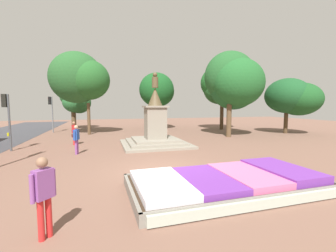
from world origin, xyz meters
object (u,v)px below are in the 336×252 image
Objects in this scene: traffic_light_mid_block at (7,112)px; pedestrian_with_handbag at (74,132)px; statue_monument at (155,130)px; pedestrian_crossing_plaza at (44,192)px; flower_planter at (229,182)px; pedestrian_near_planter at (76,138)px; traffic_light_far_corner at (51,108)px.

traffic_light_mid_block reaches higher than pedestrian_with_handbag.
statue_monument reaches higher than pedestrian_crossing_plaza.
flower_planter is 9.21m from pedestrian_near_planter.
statue_monument reaches higher than flower_planter.
traffic_light_far_corner is at bearing 115.59° from flower_planter.
traffic_light_far_corner is 9.22m from pedestrian_with_handbag.
traffic_light_far_corner is at bearing 100.83° from pedestrian_crossing_plaza.
pedestrian_crossing_plaza reaches higher than pedestrian_with_handbag.
flower_planter is 13.69m from traffic_light_mid_block.
traffic_light_far_corner is 2.20× the size of pedestrian_near_planter.
traffic_light_far_corner is at bearing 110.23° from pedestrian_with_handbag.
pedestrian_near_planter is at bearing -161.91° from statue_monument.
pedestrian_crossing_plaza is at bearing -88.09° from pedestrian_near_planter.
flower_planter is 21.41m from traffic_light_far_corner.
pedestrian_with_handbag is 12.12m from pedestrian_crossing_plaza.
statue_monument is 9.31m from traffic_light_mid_block.
pedestrian_near_planter is at bearing -72.91° from traffic_light_far_corner.
statue_monument is 1.45× the size of traffic_light_mid_block.
traffic_light_mid_block is at bearing 153.06° from pedestrian_near_planter.
flower_planter is 3.71× the size of pedestrian_crossing_plaza.
pedestrian_crossing_plaza is (0.29, -8.73, 0.05)m from pedestrian_near_planter.
statue_monument is at bearing -2.81° from traffic_light_mid_block.
pedestrian_with_handbag is at bearing 98.70° from pedestrian_near_planter.
pedestrian_near_planter is (-5.06, -1.65, -0.09)m from statue_monument.
pedestrian_crossing_plaza is at bearing -86.19° from pedestrian_with_handbag.
traffic_light_far_corner is (0.49, 9.77, 0.18)m from traffic_light_mid_block.
traffic_light_far_corner is (-8.71, 10.22, 1.54)m from statue_monument.
pedestrian_near_planter reaches higher than flower_planter.
flower_planter is 5.49m from pedestrian_crossing_plaza.
pedestrian_crossing_plaza is (3.94, -20.60, -1.57)m from traffic_light_far_corner.
statue_monument reaches higher than traffic_light_far_corner.
traffic_light_mid_block is at bearing 177.19° from statue_monument.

